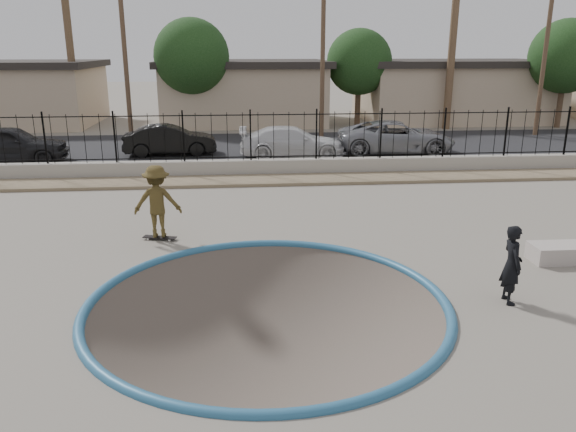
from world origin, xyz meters
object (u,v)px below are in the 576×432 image
at_px(car_c, 292,142).
at_px(car_d, 396,137).
at_px(skater, 158,205).
at_px(concrete_ledge, 566,253).
at_px(car_a, 9,144).
at_px(skateboard, 160,237).
at_px(car_b, 170,140).
at_px(videographer, 512,264).

xyz_separation_m(car_c, car_d, (4.84, 0.57, 0.06)).
relative_size(skater, car_c, 0.40).
bearing_deg(concrete_ledge, car_a, 143.05).
bearing_deg(car_d, skater, 143.62).
height_order(skateboard, car_a, car_a).
bearing_deg(car_a, skateboard, -148.64).
height_order(car_a, car_c, car_a).
bearing_deg(car_d, skateboard, 143.62).
height_order(concrete_ledge, car_c, car_c).
relative_size(concrete_ledge, car_b, 0.39).
xyz_separation_m(skater, skateboard, (0.00, -0.00, -0.85)).
distance_m(car_b, car_d, 10.28).
xyz_separation_m(skateboard, car_c, (4.44, 10.70, 0.65)).
bearing_deg(car_a, skater, -148.64).
distance_m(car_b, car_c, 5.52).
bearing_deg(skater, videographer, 148.33).
distance_m(skateboard, concrete_ledge, 9.78).
height_order(concrete_ledge, car_a, car_a).
height_order(skateboard, car_c, car_c).
bearing_deg(skateboard, car_d, 65.49).
relative_size(concrete_ledge, car_a, 0.34).
relative_size(skater, videographer, 1.19).
distance_m(skater, car_d, 14.60).
bearing_deg(car_c, skateboard, 158.49).
relative_size(concrete_ledge, car_d, 0.30).
height_order(skater, car_d, skater).
relative_size(car_b, car_d, 0.78).
xyz_separation_m(videographer, concrete_ledge, (2.32, 1.96, -0.57)).
xyz_separation_m(skater, videographer, (7.17, -4.31, -0.14)).
height_order(skater, videographer, skater).
distance_m(videographer, car_a, 20.76).
distance_m(skater, concrete_ledge, 9.80).
height_order(videographer, car_d, videographer).
relative_size(skater, concrete_ledge, 1.14).
bearing_deg(skateboard, car_b, 109.80).
xyz_separation_m(car_a, car_c, (11.91, 0.30, -0.12)).
relative_size(skateboard, car_c, 0.19).
bearing_deg(skateboard, car_a, 140.68).
bearing_deg(car_c, concrete_ledge, -157.81).
relative_size(skateboard, concrete_ledge, 0.55).
bearing_deg(skateboard, skater, 105.00).
bearing_deg(car_d, concrete_ledge, -176.02).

